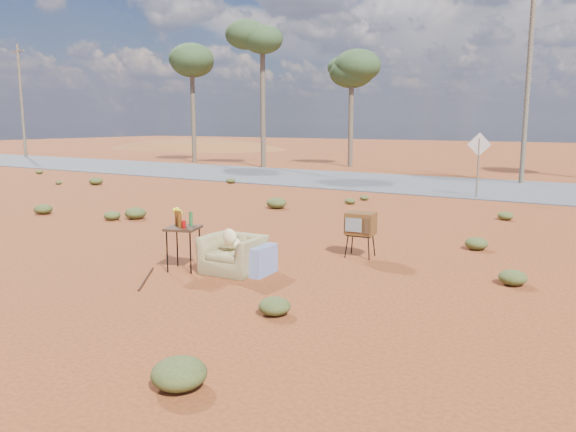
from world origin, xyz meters
The scene contains 14 objects.
ground centered at (0.00, 0.00, 0.00)m, with size 140.00×140.00×0.00m, color brown.
highway centered at (0.00, 15.00, 0.02)m, with size 140.00×7.00×0.04m, color #565659.
dirt_mound centered at (-30.00, 34.00, 0.00)m, with size 26.00×18.00×2.00m, color brown.
armchair centered at (0.35, 0.11, 0.39)m, with size 1.17×0.79×0.85m.
tv_unit centered at (1.66, 2.24, 0.63)m, with size 0.58×0.49×0.85m.
side_table centered at (-0.58, -0.23, 0.79)m, with size 0.68×0.68×1.06m.
rusty_bar centered at (-0.66, -1.04, 0.02)m, with size 0.04×0.04×1.32m, color #471F13.
road_sign centered at (1.50, 12.00, 1.50)m, with size 0.78×0.06×2.19m.
eucalyptus_far_left centered at (-18.00, 20.00, 5.94)m, with size 3.20×3.20×7.10m.
eucalyptus_left centered at (-12.00, 19.00, 6.92)m, with size 3.20×3.20×8.10m.
eucalyptus_near_left centered at (-8.00, 22.00, 5.45)m, with size 3.20×3.20×6.60m.
utility_pole_west centered at (-32.00, 17.50, 4.15)m, with size 1.40×0.20×8.00m.
utility_pole_center centered at (2.00, 17.50, 4.15)m, with size 1.40×0.20×8.00m.
scrub_patch centered at (-0.82, 4.41, 0.14)m, with size 17.49×8.07×0.33m.
Camera 1 is at (6.00, -7.36, 2.55)m, focal length 35.00 mm.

